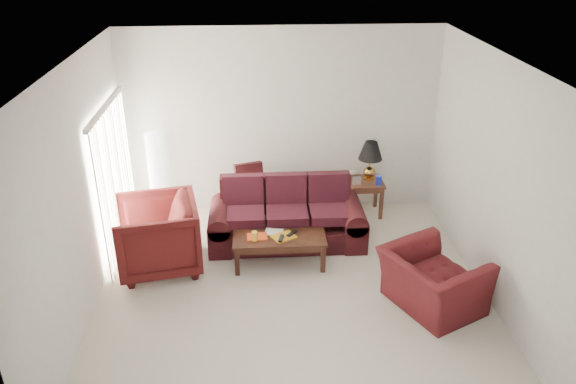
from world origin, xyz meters
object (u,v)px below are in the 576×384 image
object	(u,v)px
floor_lamp	(155,177)
armchair_right	(432,281)
end_table	(365,197)
coffee_table	(279,249)
sofa	(287,214)
armchair_left	(157,236)

from	to	relation	value
floor_lamp	armchair_right	xyz separation A→B (m)	(3.73, -2.56, -0.38)
end_table	armchair_right	world-z (taller)	armchair_right
floor_lamp	coffee_table	distance (m)	2.44
end_table	sofa	bearing A→B (deg)	-147.71
sofa	floor_lamp	xyz separation A→B (m)	(-2.03, 0.88, 0.27)
floor_lamp	armchair_left	distance (m)	1.49
end_table	floor_lamp	world-z (taller)	floor_lamp
coffee_table	armchair_left	bearing A→B (deg)	164.47
coffee_table	floor_lamp	bearing A→B (deg)	126.68
end_table	coffee_table	bearing A→B (deg)	-136.27
end_table	coffee_table	distance (m)	2.06
armchair_left	coffee_table	distance (m)	1.69
end_table	coffee_table	size ratio (longest dim) A/B	0.46
armchair_right	coffee_table	bearing A→B (deg)	32.11
coffee_table	end_table	bearing A→B (deg)	28.01
sofa	end_table	distance (m)	1.60
end_table	armchair_left	bearing A→B (deg)	-155.66
end_table	coffee_table	xyz separation A→B (m)	(-1.49, -1.42, -0.07)
floor_lamp	coffee_table	xyz separation A→B (m)	(1.89, -1.45, -0.52)
sofa	armchair_right	world-z (taller)	sofa
end_table	armchair_left	size ratio (longest dim) A/B	0.53
armchair_left	armchair_right	bearing A→B (deg)	62.05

